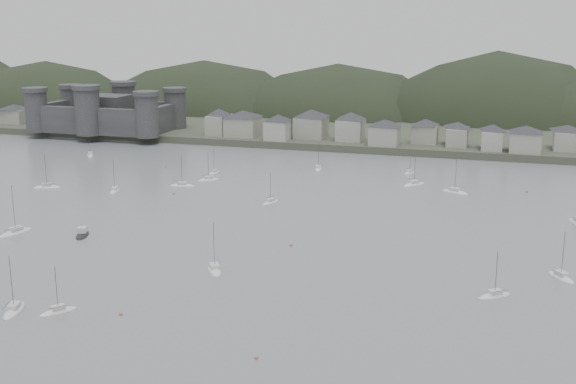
% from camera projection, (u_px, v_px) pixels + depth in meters
% --- Properties ---
extents(ground, '(900.00, 900.00, 0.00)m').
position_uv_depth(ground, '(170.00, 313.00, 134.84)').
color(ground, slate).
rests_on(ground, ground).
extents(far_shore_land, '(900.00, 250.00, 3.00)m').
position_uv_depth(far_shore_land, '(402.00, 112.00, 408.53)').
color(far_shore_land, '#383D2D').
rests_on(far_shore_land, ground).
extents(forested_ridge, '(851.55, 103.94, 102.57)m').
position_uv_depth(forested_ridge, '(403.00, 142.00, 386.38)').
color(forested_ridge, black).
rests_on(forested_ridge, ground).
extents(castle, '(66.00, 43.00, 20.00)m').
position_uv_depth(castle, '(107.00, 113.00, 333.55)').
color(castle, '#333335').
rests_on(castle, far_shore_land).
extents(waterfront_town, '(451.48, 28.46, 12.92)m').
position_uv_depth(waterfront_town, '(488.00, 133.00, 288.67)').
color(waterfront_town, '#9B998D').
rests_on(waterfront_town, far_shore_land).
extents(sailboat_lead, '(8.62, 4.13, 11.31)m').
position_uv_depth(sailboat_lead, '(182.00, 186.00, 236.34)').
color(sailboat_lead, white).
rests_on(sailboat_lead, ground).
extents(moored_fleet, '(241.74, 174.11, 13.63)m').
position_uv_depth(moored_fleet, '(250.00, 220.00, 196.50)').
color(moored_fleet, white).
rests_on(moored_fleet, ground).
extents(motor_launch_far, '(5.36, 8.40, 3.89)m').
position_uv_depth(motor_launch_far, '(82.00, 235.00, 182.72)').
color(motor_launch_far, black).
rests_on(motor_launch_far, ground).
extents(mooring_buoys, '(181.81, 135.92, 0.70)m').
position_uv_depth(mooring_buoys, '(269.00, 233.00, 184.60)').
color(mooring_buoys, '#B3583B').
rests_on(mooring_buoys, ground).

